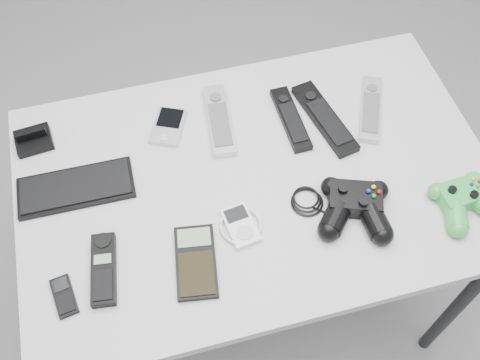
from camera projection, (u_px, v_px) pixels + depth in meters
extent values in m
plane|color=gray|center=(233.00, 303.00, 1.85)|extent=(3.50, 3.50, 0.00)
cube|color=#A5A5A8|center=(256.00, 181.00, 1.28)|extent=(1.07, 0.69, 0.03)
cylinder|color=black|center=(459.00, 304.00, 1.49)|extent=(0.03, 0.03, 0.69)
cylinder|color=black|center=(69.00, 201.00, 1.67)|extent=(0.03, 0.03, 0.69)
cylinder|color=black|center=(374.00, 134.00, 1.80)|extent=(0.03, 0.03, 0.69)
cube|color=black|center=(76.00, 187.00, 1.24)|extent=(0.26, 0.11, 0.02)
cube|color=black|center=(32.00, 137.00, 1.30)|extent=(0.09, 0.08, 0.04)
cube|color=#B8B8C0|center=(168.00, 126.00, 1.34)|extent=(0.11, 0.13, 0.02)
cube|color=#B8B8C0|center=(219.00, 120.00, 1.34)|extent=(0.07, 0.21, 0.02)
cube|color=black|center=(291.00, 118.00, 1.35)|extent=(0.05, 0.19, 0.02)
cube|color=black|center=(325.00, 118.00, 1.35)|extent=(0.10, 0.24, 0.02)
cube|color=#B0B1B7|center=(371.00, 108.00, 1.36)|extent=(0.13, 0.20, 0.02)
cube|color=black|center=(64.00, 296.00, 1.11)|extent=(0.05, 0.09, 0.01)
cube|color=black|center=(104.00, 269.00, 1.13)|extent=(0.07, 0.16, 0.02)
cube|color=black|center=(196.00, 262.00, 1.15)|extent=(0.11, 0.17, 0.02)
cube|color=silver|center=(241.00, 226.00, 1.19)|extent=(0.10, 0.11, 0.02)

